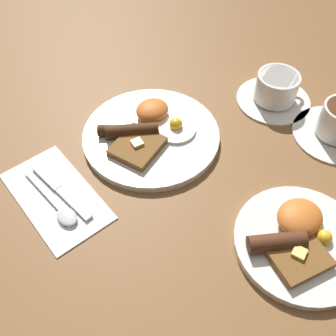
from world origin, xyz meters
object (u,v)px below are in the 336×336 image
object	(u,v)px
knife	(58,188)
spoon	(61,210)
breakfast_plate_near	(150,133)
teacup_near	(276,90)
breakfast_plate_far	(300,239)

from	to	relation	value
knife	spoon	world-z (taller)	spoon
spoon	breakfast_plate_near	bearing A→B (deg)	97.46
teacup_near	knife	size ratio (longest dim) A/B	0.99
breakfast_plate_far	knife	world-z (taller)	breakfast_plate_far
breakfast_plate_far	breakfast_plate_near	bearing A→B (deg)	-80.77
breakfast_plate_far	teacup_near	distance (m)	0.35
spoon	breakfast_plate_far	bearing A→B (deg)	38.13
teacup_near	spoon	xyz separation A→B (m)	(0.51, -0.01, -0.02)
knife	teacup_near	bearing A→B (deg)	74.47
breakfast_plate_near	breakfast_plate_far	xyz separation A→B (m)	(-0.06, 0.34, 0.00)
breakfast_plate_near	teacup_near	bearing A→B (deg)	166.00
breakfast_plate_far	knife	distance (m)	0.42
breakfast_plate_far	knife	bearing A→B (deg)	-51.70
breakfast_plate_far	spoon	bearing A→B (deg)	-45.44
teacup_near	spoon	size ratio (longest dim) A/B	1.03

